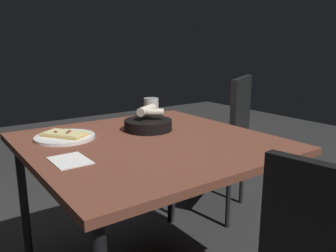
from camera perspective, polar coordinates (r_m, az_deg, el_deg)
name	(u,v)px	position (r m, az deg, el deg)	size (l,w,h in m)	color
dining_table	(149,154)	(1.50, -3.17, -4.63)	(1.01, 1.01, 0.73)	brown
pizza_plate	(65,136)	(1.57, -16.87, -1.67)	(0.26, 0.26, 0.04)	white
bread_basket	(148,123)	(1.65, -3.32, 0.45)	(0.23, 0.23, 0.12)	black
beer_glass	(151,110)	(1.91, -2.82, 2.76)	(0.08, 0.08, 0.12)	silver
napkin	(70,161)	(1.27, -16.08, -5.57)	(0.16, 0.12, 0.00)	white
chair_far	(222,137)	(2.30, 9.10, -1.86)	(0.60, 0.60, 0.94)	black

